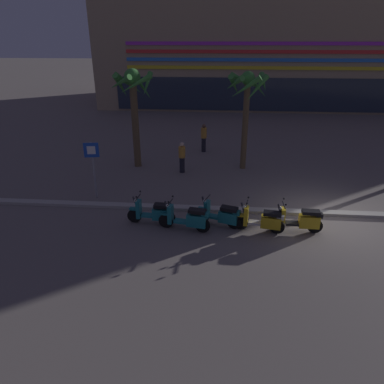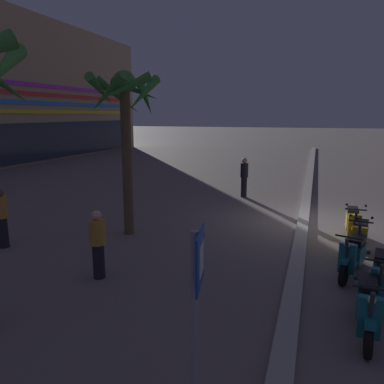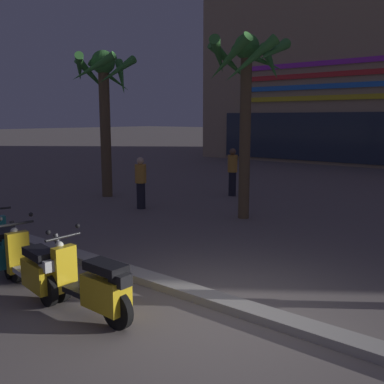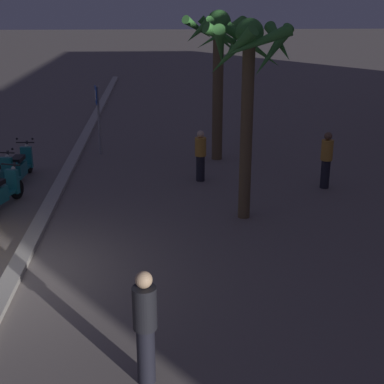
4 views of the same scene
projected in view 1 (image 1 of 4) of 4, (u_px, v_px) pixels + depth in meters
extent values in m
plane|color=slate|center=(331.00, 218.00, 13.29)|extent=(200.00, 200.00, 0.00)
cube|color=#ADA89E|center=(329.00, 213.00, 13.54)|extent=(60.00, 0.36, 0.12)
cube|color=tan|center=(318.00, 45.00, 34.96)|extent=(41.48, 13.45, 10.84)
cube|color=yellow|center=(335.00, 68.00, 29.43)|extent=(35.25, 0.10, 0.28)
cube|color=#287AEA|center=(336.00, 60.00, 29.17)|extent=(35.25, 0.10, 0.28)
cube|color=red|center=(337.00, 52.00, 28.92)|extent=(35.25, 0.10, 0.28)
cube|color=#B733D6|center=(339.00, 44.00, 28.66)|extent=(35.25, 0.10, 0.28)
cube|color=#283342|center=(331.00, 95.00, 30.34)|extent=(37.33, 0.12, 2.80)
cylinder|color=black|center=(135.00, 216.00, 12.92)|extent=(0.53, 0.13, 0.52)
cylinder|color=black|center=(168.00, 218.00, 12.75)|extent=(0.53, 0.13, 0.52)
cube|color=#197075|center=(150.00, 215.00, 12.82)|extent=(0.62, 0.32, 0.08)
cube|color=#197075|center=(162.00, 214.00, 12.72)|extent=(0.70, 0.36, 0.42)
cube|color=black|center=(162.00, 206.00, 12.59)|extent=(0.62, 0.34, 0.12)
cube|color=#197075|center=(139.00, 209.00, 12.78)|extent=(0.16, 0.35, 0.66)
cube|color=#197075|center=(134.00, 209.00, 12.81)|extent=(0.33, 0.18, 0.08)
cylinder|color=#333338|center=(136.00, 205.00, 12.73)|extent=(0.29, 0.09, 0.69)
cylinder|color=black|center=(138.00, 197.00, 12.59)|extent=(0.08, 0.56, 0.04)
sphere|color=white|center=(136.00, 201.00, 12.66)|extent=(0.12, 0.12, 0.12)
cube|color=#197075|center=(170.00, 209.00, 12.59)|extent=(0.25, 0.22, 0.16)
sphere|color=black|center=(136.00, 197.00, 12.32)|extent=(0.07, 0.07, 0.07)
sphere|color=black|center=(140.00, 191.00, 12.76)|extent=(0.07, 0.07, 0.07)
cylinder|color=black|center=(166.00, 221.00, 12.57)|extent=(0.53, 0.19, 0.52)
cylinder|color=black|center=(203.00, 225.00, 12.26)|extent=(0.53, 0.19, 0.52)
cube|color=#197075|center=(183.00, 221.00, 12.40)|extent=(0.64, 0.38, 0.08)
cube|color=#197075|center=(197.00, 220.00, 12.24)|extent=(0.72, 0.43, 0.44)
cube|color=black|center=(197.00, 211.00, 12.09)|extent=(0.64, 0.40, 0.12)
cube|color=#197075|center=(171.00, 214.00, 12.41)|extent=(0.20, 0.36, 0.66)
cube|color=#197075|center=(166.00, 214.00, 12.45)|extent=(0.34, 0.21, 0.08)
cylinder|color=#333338|center=(168.00, 210.00, 12.37)|extent=(0.29, 0.12, 0.69)
cylinder|color=black|center=(170.00, 202.00, 12.22)|extent=(0.13, 0.56, 0.04)
sphere|color=white|center=(168.00, 205.00, 12.30)|extent=(0.12, 0.12, 0.12)
cube|color=#197075|center=(205.00, 215.00, 12.07)|extent=(0.27, 0.24, 0.16)
sphere|color=black|center=(168.00, 202.00, 11.95)|extent=(0.07, 0.07, 0.07)
sphere|color=black|center=(173.00, 196.00, 12.38)|extent=(0.07, 0.07, 0.07)
cylinder|color=black|center=(202.00, 216.00, 12.92)|extent=(0.53, 0.25, 0.52)
cylinder|color=black|center=(234.00, 222.00, 12.49)|extent=(0.53, 0.25, 0.52)
cube|color=#197075|center=(217.00, 217.00, 12.70)|extent=(0.66, 0.45, 0.08)
cube|color=#197075|center=(228.00, 217.00, 12.51)|extent=(0.75, 0.51, 0.41)
cube|color=black|center=(229.00, 209.00, 12.37)|extent=(0.66, 0.47, 0.12)
cube|color=#197075|center=(207.00, 210.00, 12.74)|extent=(0.24, 0.37, 0.66)
cube|color=#197075|center=(202.00, 209.00, 12.80)|extent=(0.35, 0.25, 0.08)
cylinder|color=#333338|center=(205.00, 205.00, 12.70)|extent=(0.29, 0.15, 0.69)
cylinder|color=black|center=(207.00, 198.00, 12.55)|extent=(0.21, 0.55, 0.04)
sphere|color=white|center=(205.00, 201.00, 12.64)|extent=(0.12, 0.12, 0.12)
cube|color=#197075|center=(237.00, 213.00, 12.31)|extent=(0.29, 0.26, 0.16)
cylinder|color=black|center=(240.00, 222.00, 12.46)|extent=(0.53, 0.18, 0.52)
cylinder|color=black|center=(277.00, 227.00, 12.19)|extent=(0.53, 0.18, 0.52)
cube|color=silver|center=(257.00, 223.00, 12.31)|extent=(0.64, 0.37, 0.08)
cube|color=gold|center=(271.00, 222.00, 12.18)|extent=(0.72, 0.42, 0.41)
cube|color=black|center=(272.00, 214.00, 12.04)|extent=(0.64, 0.39, 0.12)
cube|color=gold|center=(246.00, 216.00, 12.31)|extent=(0.19, 0.36, 0.66)
cube|color=gold|center=(241.00, 215.00, 12.35)|extent=(0.34, 0.21, 0.08)
cylinder|color=#333338|center=(244.00, 212.00, 12.26)|extent=(0.29, 0.11, 0.69)
cylinder|color=black|center=(247.00, 204.00, 12.12)|extent=(0.13, 0.56, 0.04)
sphere|color=white|center=(244.00, 207.00, 12.19)|extent=(0.12, 0.12, 0.12)
cube|color=silver|center=(280.00, 217.00, 12.02)|extent=(0.27, 0.24, 0.16)
sphere|color=black|center=(247.00, 203.00, 11.85)|extent=(0.07, 0.07, 0.07)
sphere|color=black|center=(248.00, 198.00, 12.28)|extent=(0.07, 0.07, 0.07)
cylinder|color=black|center=(276.00, 224.00, 12.35)|extent=(0.52, 0.11, 0.52)
cylinder|color=black|center=(315.00, 226.00, 12.23)|extent=(0.52, 0.11, 0.52)
cube|color=black|center=(294.00, 223.00, 12.27)|extent=(0.60, 0.29, 0.08)
cube|color=gold|center=(309.00, 221.00, 12.18)|extent=(0.69, 0.33, 0.44)
cube|color=black|center=(311.00, 212.00, 12.04)|extent=(0.60, 0.31, 0.12)
cube|color=gold|center=(282.00, 217.00, 12.22)|extent=(0.15, 0.34, 0.66)
cube|color=gold|center=(277.00, 217.00, 12.23)|extent=(0.32, 0.17, 0.08)
cylinder|color=#333338|center=(281.00, 213.00, 12.16)|extent=(0.28, 0.07, 0.69)
cylinder|color=black|center=(284.00, 205.00, 12.03)|extent=(0.05, 0.56, 0.04)
sphere|color=white|center=(281.00, 208.00, 12.09)|extent=(0.12, 0.12, 0.12)
cube|color=black|center=(319.00, 215.00, 12.05)|extent=(0.24, 0.20, 0.16)
sphere|color=black|center=(286.00, 205.00, 11.76)|extent=(0.07, 0.07, 0.07)
sphere|color=black|center=(284.00, 199.00, 12.19)|extent=(0.07, 0.07, 0.07)
cylinder|color=#939399|center=(94.00, 171.00, 14.56)|extent=(0.09, 0.09, 2.40)
cube|color=#1947B7|center=(91.00, 150.00, 14.14)|extent=(0.59, 0.13, 0.60)
cube|color=white|center=(91.00, 150.00, 14.13)|extent=(0.33, 0.07, 0.33)
cylinder|color=brown|center=(245.00, 125.00, 17.45)|extent=(0.29, 0.29, 4.48)
sphere|color=#3D8438|center=(248.00, 78.00, 16.55)|extent=(0.65, 0.65, 0.65)
cone|color=#3D8438|center=(263.00, 82.00, 16.60)|extent=(0.36, 1.59, 0.82)
cone|color=#3D8438|center=(256.00, 85.00, 17.08)|extent=(1.22, 1.20, 1.17)
cone|color=#3D8438|center=(245.00, 81.00, 17.29)|extent=(1.57, 0.48, 0.91)
cone|color=#3D8438|center=(234.00, 85.00, 16.91)|extent=(0.70, 1.47, 1.13)
cone|color=#3D8438|center=(234.00, 84.00, 16.39)|extent=(0.95, 1.51, 0.90)
cone|color=#3D8438|center=(246.00, 88.00, 16.12)|extent=(1.48, 0.54, 1.13)
cone|color=#3D8438|center=(257.00, 88.00, 16.27)|extent=(1.23, 1.13, 1.22)
cylinder|color=brown|center=(135.00, 124.00, 17.76)|extent=(0.36, 0.36, 4.50)
sphere|color=#3D8438|center=(132.00, 77.00, 16.85)|extent=(0.78, 0.78, 0.78)
cone|color=#3D8438|center=(147.00, 84.00, 16.89)|extent=(0.36, 1.57, 1.09)
cone|color=#3D8438|center=(142.00, 86.00, 17.46)|extent=(1.29, 1.01, 1.35)
cone|color=#3D8438|center=(128.00, 84.00, 17.54)|extent=(1.41, 1.04, 1.20)
cone|color=#3D8438|center=(121.00, 86.00, 17.15)|extent=(0.45, 1.43, 1.32)
cone|color=#3D8438|center=(120.00, 83.00, 16.42)|extent=(1.47, 1.21, 0.89)
cone|color=#3D8438|center=(136.00, 84.00, 16.31)|extent=(1.58, 0.92, 0.97)
cylinder|color=black|center=(204.00, 145.00, 20.80)|extent=(0.26, 0.26, 0.83)
cylinder|color=gold|center=(204.00, 133.00, 20.51)|extent=(0.34, 0.34, 0.59)
sphere|color=brown|center=(204.00, 126.00, 20.35)|extent=(0.23, 0.23, 0.23)
cylinder|color=black|center=(182.00, 165.00, 17.64)|extent=(0.26, 0.26, 0.78)
cylinder|color=gold|center=(182.00, 152.00, 17.37)|extent=(0.34, 0.34, 0.55)
sphere|color=beige|center=(182.00, 144.00, 17.22)|extent=(0.21, 0.21, 0.21)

